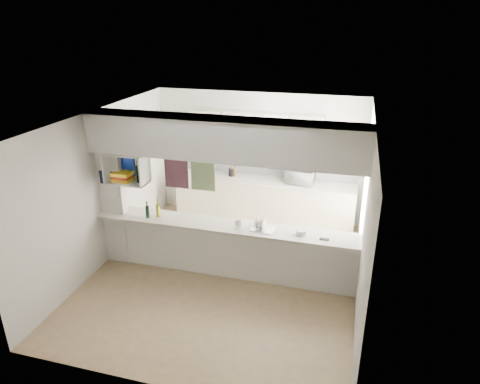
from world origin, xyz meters
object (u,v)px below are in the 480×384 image
(microwave, at_px, (300,176))
(dish_rack, at_px, (263,225))
(bowl, at_px, (300,167))
(wine_bottles, at_px, (153,211))

(microwave, height_order, dish_rack, microwave)
(microwave, bearing_deg, dish_rack, 91.25)
(microwave, bearing_deg, bowl, -31.90)
(wine_bottles, bearing_deg, dish_rack, 1.25)
(bowl, bearing_deg, dish_rack, -97.01)
(dish_rack, bearing_deg, bowl, 90.48)
(dish_rack, xyz_separation_m, wine_bottles, (-1.81, -0.04, 0.03))
(microwave, relative_size, bowl, 2.23)
(microwave, distance_m, dish_rack, 2.13)
(microwave, xyz_separation_m, wine_bottles, (-2.09, -2.15, -0.04))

